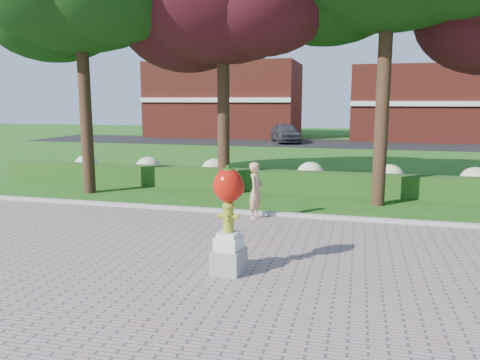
% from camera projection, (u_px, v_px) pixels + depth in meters
% --- Properties ---
extents(ground, '(100.00, 100.00, 0.00)m').
position_uv_depth(ground, '(234.00, 245.00, 11.24)').
color(ground, '#205214').
rests_on(ground, ground).
extents(walkway, '(40.00, 14.00, 0.04)m').
position_uv_depth(walkway, '(169.00, 319.00, 7.42)').
color(walkway, gray).
rests_on(walkway, ground).
extents(curb, '(40.00, 0.18, 0.15)m').
position_uv_depth(curb, '(260.00, 214.00, 14.10)').
color(curb, '#ADADA5').
rests_on(curb, ground).
extents(lawn_hedge, '(24.00, 0.70, 0.80)m').
position_uv_depth(lawn_hedge, '(281.00, 181.00, 17.86)').
color(lawn_hedge, '#1E4714').
rests_on(lawn_hedge, ground).
extents(hydrangea_row, '(20.10, 1.10, 0.99)m').
position_uv_depth(hydrangea_row, '(300.00, 174.00, 18.65)').
color(hydrangea_row, beige).
rests_on(hydrangea_row, ground).
extents(street, '(50.00, 8.00, 0.02)m').
position_uv_depth(street, '(323.00, 143.00, 37.99)').
color(street, black).
rests_on(street, ground).
extents(building_left, '(14.00, 8.00, 7.00)m').
position_uv_depth(building_left, '(225.00, 100.00, 45.57)').
color(building_left, maroon).
rests_on(building_left, ground).
extents(building_right, '(12.00, 8.00, 6.40)m').
position_uv_depth(building_right, '(421.00, 103.00, 41.24)').
color(building_right, maroon).
rests_on(building_right, ground).
extents(hydrant_sculpture, '(0.67, 0.67, 2.17)m').
position_uv_depth(hydrant_sculpture, '(228.00, 217.00, 9.20)').
color(hydrant_sculpture, gray).
rests_on(hydrant_sculpture, walkway).
extents(woman, '(0.46, 0.64, 1.65)m').
position_uv_depth(woman, '(256.00, 190.00, 13.59)').
color(woman, tan).
rests_on(woman, walkway).
extents(parked_car, '(3.47, 5.13, 1.62)m').
position_uv_depth(parked_car, '(285.00, 133.00, 38.61)').
color(parked_car, '#3A3C41').
rests_on(parked_car, street).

